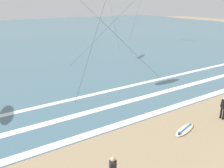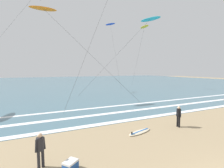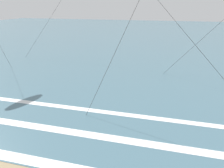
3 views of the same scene
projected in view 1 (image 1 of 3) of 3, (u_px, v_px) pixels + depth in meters
ocean_surface at (17, 36)px, 52.39m from camera, size 140.00×90.00×0.01m
wave_foam_shoreline at (144, 117)px, 16.47m from camera, size 40.54×0.63×0.01m
wave_foam_mid_break at (125, 102)px, 18.77m from camera, size 53.81×0.62×0.01m
wave_foam_outer_break at (97, 94)px, 20.48m from camera, size 55.33×0.51×0.01m
surfer_background_far at (224, 106)px, 15.91m from camera, size 0.32×0.51×1.60m
surfboard_right_spare at (185, 130)px, 14.79m from camera, size 2.18×1.15×0.25m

